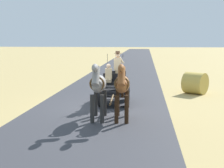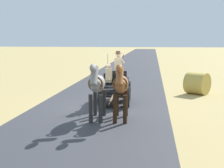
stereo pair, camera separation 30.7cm
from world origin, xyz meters
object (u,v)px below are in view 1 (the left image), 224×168
Objects in this scene: horse_drawn_carriage at (115,86)px; hay_bale at (195,83)px; horse_off_side at (98,85)px; horse_near_side at (122,86)px.

horse_drawn_carriage reaches higher than hay_bale.
horse_drawn_carriage reaches higher than horse_off_side.
hay_bale is at bearing -143.71° from horse_drawn_carriage.
hay_bale is (-4.21, -3.09, -0.22)m from horse_drawn_carriage.
horse_near_side is 0.89m from horse_off_side.
horse_drawn_carriage reaches higher than horse_near_side.
horse_near_side and horse_off_side have the same top height.
hay_bale is at bearing -126.37° from horse_off_side.
horse_off_side is at bearing 84.18° from horse_drawn_carriage.
horse_drawn_carriage is 3.10m from horse_near_side.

